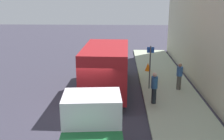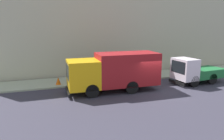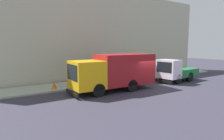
{
  "view_description": "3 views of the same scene",
  "coord_description": "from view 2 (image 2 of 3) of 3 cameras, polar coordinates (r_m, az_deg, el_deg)",
  "views": [
    {
      "loc": [
        1.65,
        -12.37,
        5.86
      ],
      "look_at": [
        1.09,
        3.43,
        1.24
      ],
      "focal_mm": 41.42,
      "sensor_mm": 36.0,
      "label": 1
    },
    {
      "loc": [
        -14.59,
        8.32,
        5.15
      ],
      "look_at": [
        1.15,
        3.0,
        1.68
      ],
      "focal_mm": 33.56,
      "sensor_mm": 36.0,
      "label": 2
    },
    {
      "loc": [
        -12.63,
        12.02,
        3.84
      ],
      "look_at": [
        0.72,
        3.18,
        1.8
      ],
      "focal_mm": 31.36,
      "sensor_mm": 36.0,
      "label": 3
    }
  ],
  "objects": [
    {
      "name": "building_facade",
      "position": [
        22.97,
        2.62,
        11.4
      ],
      "size": [
        0.5,
        30.0,
        9.98
      ],
      "primitive_type": "cube",
      "color": "#BDBB9E",
      "rests_on": "ground"
    },
    {
      "name": "pedestrian_walking",
      "position": [
        20.99,
        -3.64,
        0.44
      ],
      "size": [
        0.38,
        0.38,
        1.68
      ],
      "rotation": [
        0.0,
        0.0,
        3.09
      ],
      "color": "#505048",
      "rests_on": "sidewalk"
    },
    {
      "name": "large_utility_truck",
      "position": [
        16.72,
        0.74,
        -0.13
      ],
      "size": [
        2.64,
        7.39,
        3.07
      ],
      "rotation": [
        0.0,
        0.0,
        -0.02
      ],
      "color": "#EBAD10",
      "rests_on": "ground"
    },
    {
      "name": "traffic_cone_orange",
      "position": [
        18.99,
        -14.43,
        -2.86
      ],
      "size": [
        0.45,
        0.45,
        0.65
      ],
      "primitive_type": "cone",
      "color": "orange",
      "rests_on": "sidewalk"
    },
    {
      "name": "ground",
      "position": [
        17.57,
        10.57,
        -5.44
      ],
      "size": [
        80.0,
        80.0,
        0.0
      ],
      "primitive_type": "plane",
      "color": "#363442"
    },
    {
      "name": "small_flatbed_truck",
      "position": [
        20.56,
        21.52,
        -0.34
      ],
      "size": [
        2.5,
        5.11,
        2.37
      ],
      "rotation": [
        0.0,
        0.0,
        0.08
      ],
      "color": "white",
      "rests_on": "ground"
    },
    {
      "name": "street_sign_post",
      "position": [
        19.09,
        -2.54,
        1.52
      ],
      "size": [
        0.44,
        0.08,
        2.73
      ],
      "color": "#4C5156",
      "rests_on": "sidewalk"
    },
    {
      "name": "pedestrian_standing",
      "position": [
        19.99,
        3.88,
        0.0
      ],
      "size": [
        0.36,
        0.36,
        1.75
      ],
      "rotation": [
        0.0,
        0.0,
        1.59
      ],
      "color": "#1C2429",
      "rests_on": "sidewalk"
    },
    {
      "name": "sidewalk",
      "position": [
        21.58,
        4.57,
        -1.85
      ],
      "size": [
        3.31,
        30.0,
        0.14
      ],
      "primitive_type": "cube",
      "color": "#A7B197",
      "rests_on": "ground"
    }
  ]
}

